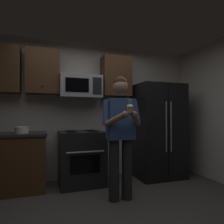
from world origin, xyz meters
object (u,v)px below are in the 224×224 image
at_px(oven_range, 82,158).
at_px(cupcake, 130,108).
at_px(person, 121,130).
at_px(microwave, 80,87).
at_px(bowl_large_white, 22,130).
at_px(refrigerator, 158,131).

bearing_deg(oven_range, cupcake, -70.86).
height_order(oven_range, cupcake, cupcake).
relative_size(oven_range, person, 0.53).
bearing_deg(person, oven_range, 115.75).
bearing_deg(microwave, cupcake, -72.52).
relative_size(oven_range, bowl_large_white, 4.28).
height_order(refrigerator, cupcake, refrigerator).
height_order(oven_range, bowl_large_white, bowl_large_white).
xyz_separation_m(bowl_large_white, person, (1.37, -0.82, 0.02)).
xyz_separation_m(oven_range, cupcake, (0.41, -1.17, 0.83)).
xyz_separation_m(microwave, cupcake, (0.41, -1.29, -0.43)).
height_order(bowl_large_white, person, person).
bearing_deg(oven_range, microwave, 89.98).
distance_m(oven_range, bowl_large_white, 1.09).
relative_size(oven_range, refrigerator, 0.52).
height_order(refrigerator, person, refrigerator).
bearing_deg(microwave, oven_range, -90.02).
xyz_separation_m(oven_range, refrigerator, (1.50, -0.04, 0.44)).
xyz_separation_m(microwave, bowl_large_white, (-0.96, -0.15, -0.75)).
height_order(oven_range, microwave, microwave).
distance_m(oven_range, cupcake, 1.49).
bearing_deg(refrigerator, bowl_large_white, 179.74).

